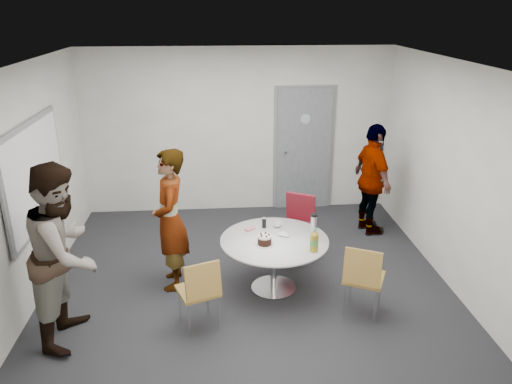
{
  "coord_description": "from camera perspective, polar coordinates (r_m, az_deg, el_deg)",
  "views": [
    {
      "loc": [
        -0.34,
        -5.47,
        3.31
      ],
      "look_at": [
        0.12,
        0.25,
        1.13
      ],
      "focal_mm": 35.0,
      "sensor_mm": 36.0,
      "label": 1
    }
  ],
  "objects": [
    {
      "name": "floor",
      "position": [
        6.4,
        -0.9,
        -10.37
      ],
      "size": [
        5.0,
        5.0,
        0.0
      ],
      "primitive_type": "plane",
      "color": "#232327",
      "rests_on": "ground"
    },
    {
      "name": "ceiling",
      "position": [
        5.52,
        -1.06,
        14.41
      ],
      "size": [
        5.0,
        5.0,
        0.0
      ],
      "primitive_type": "plane",
      "rotation": [
        3.14,
        0.0,
        0.0
      ],
      "color": "silver",
      "rests_on": "wall_back"
    },
    {
      "name": "wall_back",
      "position": [
        8.22,
        -2.09,
        6.94
      ],
      "size": [
        5.0,
        0.0,
        5.0
      ],
      "primitive_type": "plane",
      "rotation": [
        1.57,
        0.0,
        0.0
      ],
      "color": "beige",
      "rests_on": "floor"
    },
    {
      "name": "wall_left",
      "position": [
        6.2,
        -24.7,
        0.36
      ],
      "size": [
        0.0,
        5.0,
        5.0
      ],
      "primitive_type": "plane",
      "rotation": [
        1.57,
        0.0,
        1.57
      ],
      "color": "beige",
      "rests_on": "floor"
    },
    {
      "name": "wall_right",
      "position": [
        6.47,
        21.73,
        1.6
      ],
      "size": [
        0.0,
        5.0,
        5.0
      ],
      "primitive_type": "plane",
      "rotation": [
        1.57,
        0.0,
        -1.57
      ],
      "color": "beige",
      "rests_on": "floor"
    },
    {
      "name": "wall_front",
      "position": [
        3.57,
        1.64,
        -12.48
      ],
      "size": [
        5.0,
        0.0,
        5.0
      ],
      "primitive_type": "plane",
      "rotation": [
        -1.57,
        0.0,
        0.0
      ],
      "color": "beige",
      "rests_on": "floor"
    },
    {
      "name": "door",
      "position": [
        8.4,
        5.48,
        4.88
      ],
      "size": [
        1.02,
        0.17,
        2.12
      ],
      "color": "slate",
      "rests_on": "wall_back"
    },
    {
      "name": "whiteboard",
      "position": [
        6.33,
        -23.93,
        1.85
      ],
      "size": [
        0.04,
        1.9,
        1.25
      ],
      "color": "gray",
      "rests_on": "wall_left"
    },
    {
      "name": "table",
      "position": [
        6.01,
        2.32,
        -6.21
      ],
      "size": [
        1.3,
        1.3,
        0.96
      ],
      "color": "white",
      "rests_on": "floor"
    },
    {
      "name": "chair_near_left",
      "position": [
        5.36,
        -6.41,
        -10.85
      ],
      "size": [
        0.52,
        0.55,
        0.84
      ],
      "rotation": [
        0.0,
        0.0,
        0.37
      ],
      "color": "olive",
      "rests_on": "floor"
    },
    {
      "name": "chair_near_right",
      "position": [
        5.64,
        12.16,
        -9.22
      ],
      "size": [
        0.56,
        0.59,
        0.88
      ],
      "rotation": [
        0.0,
        0.0,
        -0.45
      ],
      "color": "olive",
      "rests_on": "floor"
    },
    {
      "name": "chair_far",
      "position": [
        6.81,
        4.79,
        -3.21
      ],
      "size": [
        0.59,
        0.61,
        0.9
      ],
      "rotation": [
        0.0,
        0.0,
        2.66
      ],
      "color": "maroon",
      "rests_on": "floor"
    },
    {
      "name": "person_main",
      "position": [
        6.08,
        -9.77,
        -3.17
      ],
      "size": [
        0.47,
        0.67,
        1.75
      ],
      "primitive_type": "imported",
      "rotation": [
        0.0,
        0.0,
        -1.5
      ],
      "color": "#A5C6EA",
      "rests_on": "floor"
    },
    {
      "name": "person_left",
      "position": [
        5.41,
        -21.03,
        -6.56
      ],
      "size": [
        0.8,
        0.99,
        1.91
      ],
      "primitive_type": "imported",
      "rotation": [
        0.0,
        0.0,
        1.48
      ],
      "color": "white",
      "rests_on": "floor"
    },
    {
      "name": "person_right",
      "position": [
        7.63,
        13.16,
        1.36
      ],
      "size": [
        0.58,
        1.05,
        1.7
      ],
      "primitive_type": "imported",
      "rotation": [
        0.0,
        0.0,
        1.75
      ],
      "color": "black",
      "rests_on": "floor"
    }
  ]
}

